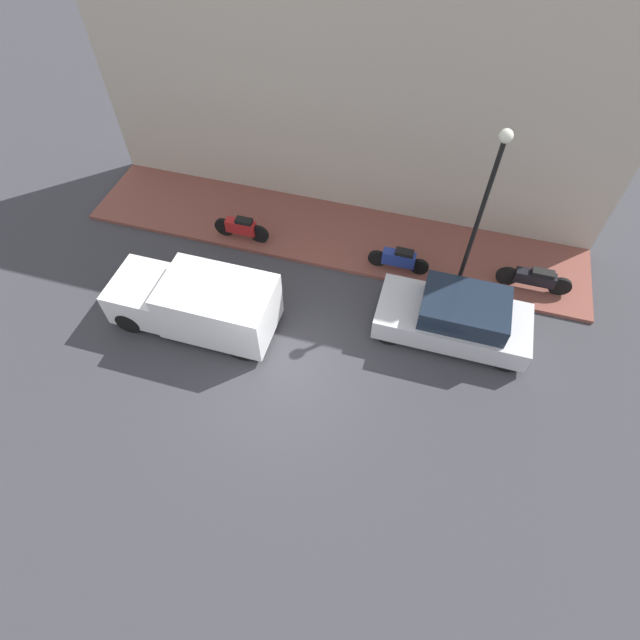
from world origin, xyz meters
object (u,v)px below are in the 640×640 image
(parked_car, at_px, (456,317))
(motorcycle_red, at_px, (241,228))
(delivery_van, at_px, (196,303))
(motorcycle_black, at_px, (535,279))
(streetlamp, at_px, (486,197))
(motorcycle_blue, at_px, (399,259))

(parked_car, xyz_separation_m, motorcycle_red, (1.82, 6.82, -0.13))
(delivery_van, relative_size, motorcycle_red, 2.50)
(motorcycle_red, bearing_deg, delivery_van, -178.89)
(parked_car, distance_m, motorcycle_black, 2.97)
(parked_car, bearing_deg, streetlamp, 1.01)
(parked_car, xyz_separation_m, delivery_van, (-1.56, 6.76, 0.17))
(parked_car, bearing_deg, delivery_van, 103.01)
(parked_car, distance_m, motorcycle_blue, 2.61)
(motorcycle_blue, bearing_deg, parked_car, -134.97)
(parked_car, bearing_deg, motorcycle_blue, 45.03)
(parked_car, bearing_deg, motorcycle_red, 75.09)
(motorcycle_red, xyz_separation_m, streetlamp, (-0.04, -6.79, 2.73))
(delivery_van, height_order, streetlamp, streetlamp)
(motorcycle_red, bearing_deg, streetlamp, -90.35)
(motorcycle_blue, distance_m, streetlamp, 3.29)
(parked_car, relative_size, motorcycle_blue, 2.21)
(motorcycle_blue, relative_size, motorcycle_red, 1.02)
(delivery_van, bearing_deg, motorcycle_blue, -55.25)
(motorcycle_black, relative_size, motorcycle_red, 1.18)
(delivery_van, distance_m, motorcycle_red, 3.39)
(motorcycle_blue, xyz_separation_m, motorcycle_red, (-0.03, 4.98, 0.01))
(parked_car, xyz_separation_m, streetlamp, (1.78, 0.03, 2.60))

